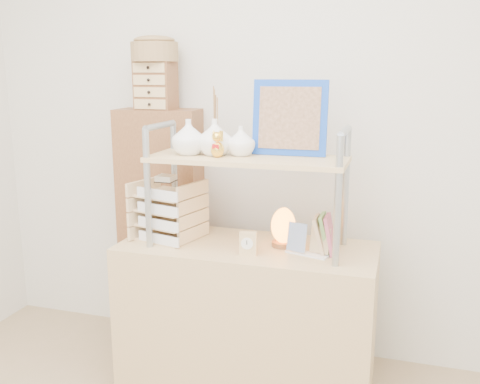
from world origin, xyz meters
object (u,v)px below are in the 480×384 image
object	(u,v)px
desk	(247,319)
cabinet	(162,228)
letter_tray	(167,214)
salt_lamp	(283,227)

from	to	relation	value
desk	cabinet	world-z (taller)	cabinet
desk	letter_tray	bearing A→B (deg)	-178.30
letter_tray	salt_lamp	size ratio (longest dim) A/B	1.70
desk	letter_tray	distance (m)	0.64
salt_lamp	desk	bearing A→B (deg)	-166.44
cabinet	letter_tray	distance (m)	0.48
cabinet	desk	bearing A→B (deg)	-36.93
cabinet	letter_tray	bearing A→B (deg)	-66.67
desk	letter_tray	xyz separation A→B (m)	(-0.40, -0.01, 0.50)
desk	cabinet	xyz separation A→B (m)	(-0.61, 0.37, 0.30)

